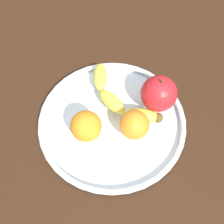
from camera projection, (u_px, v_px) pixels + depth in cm
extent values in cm
cube|color=black|center=(112.00, 127.00, 61.78)|extent=(139.64, 139.64, 4.00)
cylinder|color=silver|center=(112.00, 122.00, 59.79)|extent=(30.90, 30.90, 0.60)
torus|color=silver|center=(112.00, 120.00, 59.02)|extent=(32.19, 32.19, 1.20)
ellipsoid|color=yellow|center=(100.00, 77.00, 62.32)|extent=(6.86, 7.92, 3.08)
ellipsoid|color=yellow|center=(112.00, 102.00, 58.92)|extent=(8.06, 4.91, 3.08)
ellipsoid|color=yellow|center=(142.00, 116.00, 57.16)|extent=(8.12, 5.95, 3.08)
ellipsoid|color=brown|center=(158.00, 118.00, 56.90)|extent=(2.72, 2.79, 2.15)
sphere|color=red|center=(159.00, 94.00, 57.13)|extent=(7.81, 7.81, 7.81)
cylinder|color=#593819|center=(162.00, 82.00, 53.58)|extent=(0.44, 0.44, 1.20)
sphere|color=orange|center=(86.00, 126.00, 54.02)|extent=(6.41, 6.41, 6.41)
sphere|color=orange|center=(133.00, 126.00, 54.17)|extent=(6.14, 6.14, 6.14)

